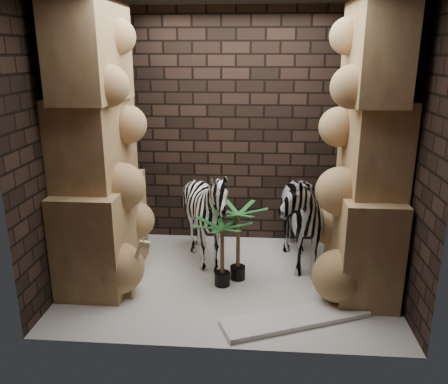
# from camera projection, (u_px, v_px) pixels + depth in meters

# --- Properties ---
(floor) EXTENTS (3.50, 3.50, 0.00)m
(floor) POSITION_uv_depth(u_px,v_px,m) (228.00, 280.00, 5.16)
(floor) COLOR silver
(floor) RESTS_ON ground
(wall_back) EXTENTS (3.50, 0.00, 3.50)m
(wall_back) POSITION_uv_depth(u_px,v_px,m) (235.00, 129.00, 5.91)
(wall_back) COLOR black
(wall_back) RESTS_ON ground
(wall_front) EXTENTS (3.50, 0.00, 3.50)m
(wall_front) POSITION_uv_depth(u_px,v_px,m) (218.00, 182.00, 3.53)
(wall_front) COLOR black
(wall_front) RESTS_ON ground
(wall_left) EXTENTS (0.00, 3.00, 3.00)m
(wall_left) POSITION_uv_depth(u_px,v_px,m) (64.00, 146.00, 4.85)
(wall_left) COLOR black
(wall_left) RESTS_ON ground
(wall_right) EXTENTS (0.00, 3.00, 3.00)m
(wall_right) POSITION_uv_depth(u_px,v_px,m) (403.00, 151.00, 4.59)
(wall_right) COLOR black
(wall_right) RESTS_ON ground
(rock_pillar_left) EXTENTS (0.68, 1.30, 3.00)m
(rock_pillar_left) POSITION_uv_depth(u_px,v_px,m) (96.00, 147.00, 4.82)
(rock_pillar_left) COLOR tan
(rock_pillar_left) RESTS_ON floor
(rock_pillar_right) EXTENTS (0.58, 1.25, 3.00)m
(rock_pillar_right) POSITION_uv_depth(u_px,v_px,m) (369.00, 151.00, 4.62)
(rock_pillar_right) COLOR tan
(rock_pillar_right) RESTS_ON floor
(zebra_right) EXTENTS (0.90, 1.34, 1.46)m
(zebra_right) POSITION_uv_depth(u_px,v_px,m) (292.00, 206.00, 5.35)
(zebra_right) COLOR white
(zebra_right) RESTS_ON floor
(zebra_left) EXTENTS (1.38, 1.52, 1.14)m
(zebra_left) POSITION_uv_depth(u_px,v_px,m) (207.00, 221.00, 5.36)
(zebra_left) COLOR white
(zebra_left) RESTS_ON floor
(giraffe_toy) EXTENTS (0.36, 0.15, 0.68)m
(giraffe_toy) POSITION_uv_depth(u_px,v_px,m) (123.00, 267.00, 4.70)
(giraffe_toy) COLOR #D4C585
(giraffe_toy) RESTS_ON floor
(palm_front) EXTENTS (0.36, 0.36, 0.87)m
(palm_front) POSITION_uv_depth(u_px,v_px,m) (238.00, 243.00, 5.06)
(palm_front) COLOR #0E4910
(palm_front) RESTS_ON floor
(palm_back) EXTENTS (0.36, 0.36, 0.76)m
(palm_back) POSITION_uv_depth(u_px,v_px,m) (222.00, 253.00, 4.94)
(palm_back) COLOR #0E4910
(palm_back) RESTS_ON floor
(surfboard) EXTENTS (1.46, 0.88, 0.05)m
(surfboard) POSITION_uv_depth(u_px,v_px,m) (296.00, 318.00, 4.37)
(surfboard) COLOR white
(surfboard) RESTS_ON floor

